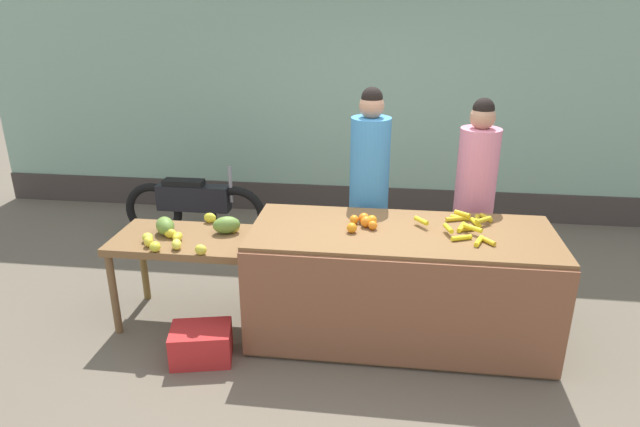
{
  "coord_description": "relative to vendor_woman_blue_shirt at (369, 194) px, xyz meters",
  "views": [
    {
      "loc": [
        0.18,
        -3.87,
        2.51
      ],
      "look_at": [
        -0.34,
        0.15,
        0.95
      ],
      "focal_mm": 30.95,
      "sensor_mm": 36.0,
      "label": 1
    }
  ],
  "objects": [
    {
      "name": "market_wall_back",
      "position": [
        -0.02,
        2.05,
        0.62
      ],
      "size": [
        9.7,
        0.23,
        3.18
      ],
      "color": "#8CB299",
      "rests_on": "ground"
    },
    {
      "name": "parked_motorcycle",
      "position": [
        -1.94,
        0.89,
        -0.54
      ],
      "size": [
        1.6,
        0.18,
        0.88
      ],
      "color": "black",
      "rests_on": "ground"
    },
    {
      "name": "fruit_stall_counter",
      "position": [
        0.28,
        -0.72,
        -0.49
      ],
      "size": [
        2.29,
        0.94,
        0.9
      ],
      "color": "brown",
      "rests_on": "ground"
    },
    {
      "name": "produce_crate",
      "position": [
        -1.16,
        -1.24,
        -0.81
      ],
      "size": [
        0.5,
        0.41,
        0.26
      ],
      "primitive_type": "cube",
      "rotation": [
        0.0,
        0.0,
        0.22
      ],
      "color": "red",
      "rests_on": "ground"
    },
    {
      "name": "mango_papaya_pile",
      "position": [
        -1.38,
        -0.69,
        -0.13
      ],
      "size": [
        0.75,
        0.71,
        0.14
      ],
      "color": "yellow",
      "rests_on": "side_table_wooden"
    },
    {
      "name": "vendor_woman_blue_shirt",
      "position": [
        0.0,
        0.0,
        0.0
      ],
      "size": [
        0.34,
        0.34,
        1.86
      ],
      "color": "#33333D",
      "rests_on": "ground"
    },
    {
      "name": "orange_pile",
      "position": [
        -0.01,
        -0.66,
        -0.0
      ],
      "size": [
        0.23,
        0.28,
        0.09
      ],
      "color": "orange",
      "rests_on": "fruit_stall_counter"
    },
    {
      "name": "banana_bunch_pile",
      "position": [
        0.77,
        -0.61,
        -0.01
      ],
      "size": [
        0.61,
        0.62,
        0.07
      ],
      "color": "yellow",
      "rests_on": "fruit_stall_counter"
    },
    {
      "name": "vendor_woman_pink_shirt",
      "position": [
        0.91,
        0.06,
        -0.04
      ],
      "size": [
        0.34,
        0.34,
        1.78
      ],
      "color": "#33333D",
      "rests_on": "ground"
    },
    {
      "name": "produce_sack",
      "position": [
        -0.56,
        -0.09,
        -0.72
      ],
      "size": [
        0.46,
        0.44,
        0.44
      ],
      "primitive_type": "ellipsoid",
      "rotation": [
        0.0,
        0.0,
        2.63
      ],
      "color": "maroon",
      "rests_on": "ground"
    },
    {
      "name": "side_table_wooden",
      "position": [
        -1.4,
        -0.71,
        -0.28
      ],
      "size": [
        1.19,
        0.65,
        0.75
      ],
      "color": "brown",
      "rests_on": "ground"
    },
    {
      "name": "ground_plane",
      "position": [
        -0.02,
        -0.71,
        -0.94
      ],
      "size": [
        24.0,
        24.0,
        0.0
      ],
      "primitive_type": "plane",
      "color": "#665B4C"
    }
  ]
}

